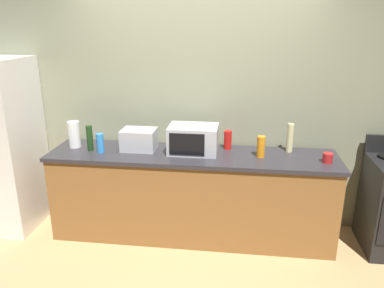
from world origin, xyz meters
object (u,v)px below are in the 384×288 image
Objects in this scene: paper_towel_roll at (74,134)px; bottle_hot_sauce at (228,140)px; bottle_spray_cleaner at (100,143)px; mug_red at (328,158)px; toaster_oven at (139,140)px; bottle_dish_soap at (261,147)px; microwave at (193,139)px; bottle_wine at (90,138)px; bottle_hand_soap at (290,138)px.

bottle_hot_sauce is at bearing 5.41° from paper_towel_roll.
bottle_spray_cleaner is 2.17m from mug_red.
toaster_oven reaches higher than bottle_dish_soap.
microwave reaches higher than bottle_hot_sauce.
microwave is 1.04m from bottle_wine.
microwave is 2.50× the size of bottle_spray_cleaner.
paper_towel_roll is 0.35m from bottle_spray_cleaner.
bottle_hand_soap is at bearing 7.93° from bottle_spray_cleaner.
paper_towel_roll is at bearing -174.59° from bottle_hot_sauce.
paper_towel_roll is at bearing -179.16° from toaster_oven.
bottle_hot_sauce is at bearing 12.35° from bottle_spray_cleaner.
bottle_dish_soap reaches higher than bottle_hot_sauce.
bottle_spray_cleaner is at bearing -172.36° from microwave.
bottle_hand_soap is 1.99m from bottle_wine.
toaster_oven is 0.49m from bottle_wine.
mug_red is (0.61, -0.07, -0.06)m from bottle_dish_soap.
toaster_oven reaches higher than bottle_spray_cleaner.
bottle_hot_sauce is at bearing 8.87° from toaster_oven.
bottle_dish_soap is at bearing -1.78° from paper_towel_roll.
bottle_wine reaches higher than bottle_hot_sauce.
bottle_spray_cleaner is (0.32, -0.12, -0.04)m from paper_towel_roll.
paper_towel_roll is 0.21m from bottle_wine.
toaster_oven is (-0.55, 0.01, -0.03)m from microwave.
bottle_hot_sauce is at bearing 24.23° from microwave.
bottle_dish_soap is at bearing 173.07° from mug_red.
microwave is 0.55m from toaster_oven.
bottle_wine is (-0.12, 0.04, 0.03)m from bottle_spray_cleaner.
bottle_dish_soap is at bearing -3.25° from toaster_oven.
paper_towel_roll is 1.30× the size of bottle_dish_soap.
bottle_hand_soap is (0.95, 0.14, 0.01)m from microwave.
bottle_hand_soap is 3.13× the size of mug_red.
microwave reaches higher than bottle_wine.
bottle_wine is at bearing -179.28° from bottle_dish_soap.
toaster_oven is at bearing 10.58° from bottle_wine.
bottle_hot_sauce reaches higher than mug_red.
microwave reaches higher than mug_red.
toaster_oven is 1.21m from bottle_dish_soap.
toaster_oven is 1.32× the size of bottle_wine.
bottle_hand_soap is (1.86, 0.26, 0.05)m from bottle_spray_cleaner.
bottle_wine reaches higher than bottle_dish_soap.
bottle_hand_soap is 1.52× the size of bottle_hot_sauce.
microwave is 2.54× the size of bottle_hot_sauce.
paper_towel_roll reaches higher than bottle_spray_cleaner.
paper_towel_roll is 2.50m from mug_red.
bottle_hand_soap reaches higher than bottle_spray_cleaner.
bottle_hot_sauce is (-0.32, 0.21, -0.01)m from bottle_dish_soap.
bottle_dish_soap is (1.89, -0.06, -0.03)m from paper_towel_roll.
toaster_oven is 1.80× the size of bottle_hot_sauce.
bottle_wine is (0.20, -0.08, -0.01)m from paper_towel_roll.
bottle_dish_soap is 1.57m from bottle_spray_cleaner.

